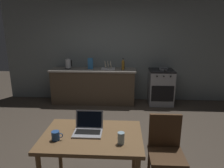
{
  "coord_description": "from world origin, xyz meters",
  "views": [
    {
      "loc": [
        0.27,
        -3.02,
        1.86
      ],
      "look_at": [
        0.04,
        0.94,
        0.8
      ],
      "focal_mm": 32.62,
      "sensor_mm": 36.0,
      "label": 1
    }
  ],
  "objects_px": {
    "laptop": "(88,128)",
    "frying_pan": "(164,69)",
    "chair": "(166,147)",
    "drinking_glass": "(121,138)",
    "stove_oven": "(161,87)",
    "electric_kettle": "(68,64)",
    "bottle": "(123,64)",
    "dining_table": "(92,141)",
    "cereal_box": "(90,63)",
    "coffee_mug": "(56,136)",
    "dish_rack": "(108,67)"
  },
  "relations": [
    {
      "from": "stove_oven",
      "to": "bottle",
      "type": "xyz_separation_m",
      "value": [
        -0.97,
        -0.05,
        0.58
      ]
    },
    {
      "from": "chair",
      "to": "electric_kettle",
      "type": "height_order",
      "value": "electric_kettle"
    },
    {
      "from": "chair",
      "to": "drinking_glass",
      "type": "bearing_deg",
      "value": -166.95
    },
    {
      "from": "stove_oven",
      "to": "dish_rack",
      "type": "relative_size",
      "value": 2.63
    },
    {
      "from": "chair",
      "to": "bottle",
      "type": "bearing_deg",
      "value": 84.2
    },
    {
      "from": "chair",
      "to": "electric_kettle",
      "type": "bearing_deg",
      "value": 107.27
    },
    {
      "from": "bottle",
      "to": "drinking_glass",
      "type": "relative_size",
      "value": 2.29
    },
    {
      "from": "drinking_glass",
      "to": "cereal_box",
      "type": "distance_m",
      "value": 3.36
    },
    {
      "from": "chair",
      "to": "electric_kettle",
      "type": "xyz_separation_m",
      "value": [
        -1.93,
        2.93,
        0.5
      ]
    },
    {
      "from": "drinking_glass",
      "to": "chair",
      "type": "bearing_deg",
      "value": 29.08
    },
    {
      "from": "coffee_mug",
      "to": "stove_oven",
      "type": "bearing_deg",
      "value": 62.39
    },
    {
      "from": "bottle",
      "to": "coffee_mug",
      "type": "distance_m",
      "value": 3.23
    },
    {
      "from": "dish_rack",
      "to": "frying_pan",
      "type": "bearing_deg",
      "value": -1.24
    },
    {
      "from": "electric_kettle",
      "to": "cereal_box",
      "type": "distance_m",
      "value": 0.57
    },
    {
      "from": "coffee_mug",
      "to": "cereal_box",
      "type": "xyz_separation_m",
      "value": [
        -0.14,
        3.21,
        0.26
      ]
    },
    {
      "from": "cereal_box",
      "to": "coffee_mug",
      "type": "bearing_deg",
      "value": -87.54
    },
    {
      "from": "dining_table",
      "to": "stove_oven",
      "type": "bearing_deg",
      "value": 66.92
    },
    {
      "from": "stove_oven",
      "to": "drinking_glass",
      "type": "relative_size",
      "value": 7.18
    },
    {
      "from": "chair",
      "to": "laptop",
      "type": "xyz_separation_m",
      "value": [
        -0.9,
        -0.07,
        0.26
      ]
    },
    {
      "from": "dining_table",
      "to": "bottle",
      "type": "bearing_deg",
      "value": 83.75
    },
    {
      "from": "dining_table",
      "to": "bottle",
      "type": "xyz_separation_m",
      "value": [
        0.33,
        3.01,
        0.38
      ]
    },
    {
      "from": "electric_kettle",
      "to": "dish_rack",
      "type": "bearing_deg",
      "value": 0.0
    },
    {
      "from": "laptop",
      "to": "coffee_mug",
      "type": "xyz_separation_m",
      "value": [
        -0.31,
        -0.19,
        0.0
      ]
    },
    {
      "from": "dining_table",
      "to": "coffee_mug",
      "type": "distance_m",
      "value": 0.41
    },
    {
      "from": "cereal_box",
      "to": "dish_rack",
      "type": "relative_size",
      "value": 0.82
    },
    {
      "from": "bottle",
      "to": "cereal_box",
      "type": "height_order",
      "value": "bottle"
    },
    {
      "from": "laptop",
      "to": "frying_pan",
      "type": "height_order",
      "value": "laptop"
    },
    {
      "from": "stove_oven",
      "to": "bottle",
      "type": "distance_m",
      "value": 1.13
    },
    {
      "from": "bottle",
      "to": "dish_rack",
      "type": "relative_size",
      "value": 0.84
    },
    {
      "from": "stove_oven",
      "to": "electric_kettle",
      "type": "bearing_deg",
      "value": 179.94
    },
    {
      "from": "coffee_mug",
      "to": "cereal_box",
      "type": "bearing_deg",
      "value": 92.46
    },
    {
      "from": "dining_table",
      "to": "laptop",
      "type": "height_order",
      "value": "laptop"
    },
    {
      "from": "laptop",
      "to": "frying_pan",
      "type": "bearing_deg",
      "value": 69.88
    },
    {
      "from": "chair",
      "to": "stove_oven",
      "type": "bearing_deg",
      "value": 65.21
    },
    {
      "from": "chair",
      "to": "drinking_glass",
      "type": "relative_size",
      "value": 7.19
    },
    {
      "from": "frying_pan",
      "to": "coffee_mug",
      "type": "bearing_deg",
      "value": -118.42
    },
    {
      "from": "chair",
      "to": "cereal_box",
      "type": "relative_size",
      "value": 3.22
    },
    {
      "from": "laptop",
      "to": "coffee_mug",
      "type": "height_order",
      "value": "laptop"
    },
    {
      "from": "dining_table",
      "to": "bottle",
      "type": "height_order",
      "value": "bottle"
    },
    {
      "from": "stove_oven",
      "to": "dish_rack",
      "type": "distance_m",
      "value": 1.44
    },
    {
      "from": "stove_oven",
      "to": "electric_kettle",
      "type": "distance_m",
      "value": 2.45
    },
    {
      "from": "drinking_glass",
      "to": "frying_pan",
      "type": "bearing_deg",
      "value": 72.31
    },
    {
      "from": "chair",
      "to": "cereal_box",
      "type": "distance_m",
      "value": 3.29
    },
    {
      "from": "chair",
      "to": "electric_kettle",
      "type": "distance_m",
      "value": 3.54
    },
    {
      "from": "laptop",
      "to": "drinking_glass",
      "type": "distance_m",
      "value": 0.44
    },
    {
      "from": "dining_table",
      "to": "chair",
      "type": "height_order",
      "value": "chair"
    },
    {
      "from": "laptop",
      "to": "frying_pan",
      "type": "xyz_separation_m",
      "value": [
        1.4,
        2.97,
        0.15
      ]
    },
    {
      "from": "electric_kettle",
      "to": "frying_pan",
      "type": "relative_size",
      "value": 0.66
    },
    {
      "from": "dining_table",
      "to": "dish_rack",
      "type": "distance_m",
      "value": 3.07
    },
    {
      "from": "coffee_mug",
      "to": "chair",
      "type": "bearing_deg",
      "value": 11.94
    }
  ]
}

